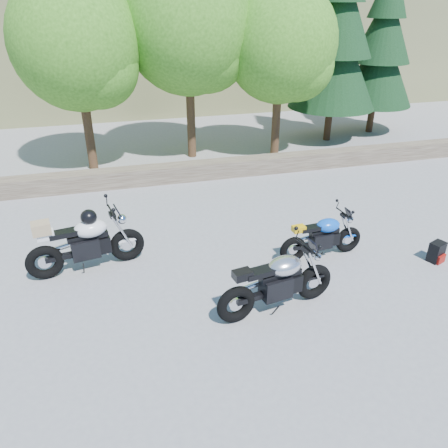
{
  "coord_description": "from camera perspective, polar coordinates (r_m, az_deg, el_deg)",
  "views": [
    {
      "loc": [
        -1.84,
        -6.72,
        4.92
      ],
      "look_at": [
        0.2,
        1.0,
        0.75
      ],
      "focal_mm": 35.0,
      "sensor_mm": 36.0,
      "label": 1
    }
  ],
  "objects": [
    {
      "name": "ground",
      "position": [
        8.53,
        0.42,
        -7.65
      ],
      "size": [
        90.0,
        90.0,
        0.0
      ],
      "primitive_type": "plane",
      "color": "gray",
      "rests_on": "ground"
    },
    {
      "name": "stone_wall",
      "position": [
        13.21,
        -5.87,
        6.73
      ],
      "size": [
        22.0,
        0.55,
        0.5
      ],
      "primitive_type": "cube",
      "color": "#4C3E32",
      "rests_on": "ground"
    },
    {
      "name": "tree_decid_left",
      "position": [
        13.93,
        -18.26,
        21.03
      ],
      "size": [
        3.67,
        3.67,
        5.62
      ],
      "color": "#382314",
      "rests_on": "ground"
    },
    {
      "name": "tree_decid_mid",
      "position": [
        14.54,
        -4.25,
        24.05
      ],
      "size": [
        4.08,
        4.08,
        6.24
      ],
      "color": "#382314",
      "rests_on": "ground"
    },
    {
      "name": "tree_decid_right",
      "position": [
        14.81,
        7.85,
        21.85
      ],
      "size": [
        3.54,
        3.54,
        5.41
      ],
      "color": "#382314",
      "rests_on": "ground"
    },
    {
      "name": "conifer_near",
      "position": [
        16.99,
        14.64,
        22.6
      ],
      "size": [
        3.17,
        3.17,
        7.06
      ],
      "color": "#382314",
      "rests_on": "ground"
    },
    {
      "name": "conifer_far",
      "position": [
        18.67,
        19.93,
        21.02
      ],
      "size": [
        2.82,
        2.82,
        6.27
      ],
      "color": "#382314",
      "rests_on": "ground"
    },
    {
      "name": "silver_bike",
      "position": [
        7.62,
        7.05,
        -7.62
      ],
      "size": [
        2.26,
        0.73,
        1.14
      ],
      "rotation": [
        0.0,
        0.0,
        0.17
      ],
      "color": "black",
      "rests_on": "ground"
    },
    {
      "name": "white_bike",
      "position": [
        9.04,
        -17.72,
        -2.19
      ],
      "size": [
        2.33,
        0.77,
        1.29
      ],
      "rotation": [
        0.0,
        0.0,
        0.18
      ],
      "color": "black",
      "rests_on": "ground"
    },
    {
      "name": "blue_bike",
      "position": [
        9.33,
        12.73,
        -1.7
      ],
      "size": [
        1.9,
        0.6,
        0.95
      ],
      "rotation": [
        0.0,
        0.0,
        0.07
      ],
      "color": "black",
      "rests_on": "ground"
    },
    {
      "name": "backpack",
      "position": [
        10.1,
        26.03,
        -3.33
      ],
      "size": [
        0.38,
        0.36,
        0.43
      ],
      "rotation": [
        0.0,
        0.0,
        0.38
      ],
      "color": "black",
      "rests_on": "ground"
    }
  ]
}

